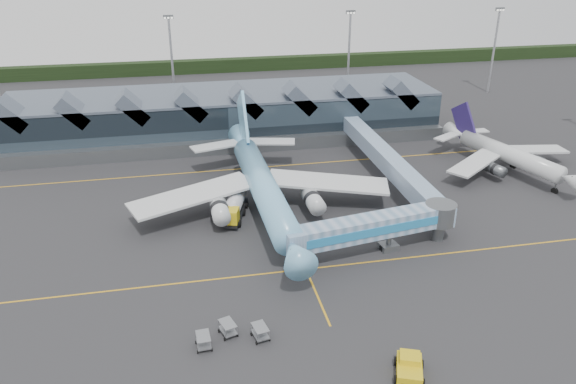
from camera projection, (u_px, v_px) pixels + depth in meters
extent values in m
plane|color=#262628|center=(293.00, 239.00, 80.35)|extent=(260.00, 260.00, 0.00)
cube|color=gold|center=(306.00, 269.00, 73.23)|extent=(120.00, 0.25, 0.01)
cube|color=gold|center=(262.00, 167.00, 105.27)|extent=(120.00, 0.25, 0.01)
cube|color=gold|center=(280.00, 209.00, 89.25)|extent=(0.25, 60.00, 0.01)
cube|color=black|center=(221.00, 65.00, 177.41)|extent=(260.00, 4.00, 4.00)
cube|color=black|center=(224.00, 115.00, 120.28)|extent=(90.00, 20.00, 9.00)
cube|color=#4E5868|center=(223.00, 94.00, 118.31)|extent=(90.00, 20.00, 0.60)
cube|color=slate|center=(230.00, 146.00, 111.83)|extent=(90.00, 2.50, 2.60)
cube|color=#4E5868|center=(13.00, 114.00, 104.78)|extent=(6.43, 6.00, 6.43)
cube|color=#4E5868|center=(74.00, 110.00, 106.78)|extent=(6.43, 6.00, 6.43)
cube|color=#4E5868|center=(134.00, 107.00, 108.78)|extent=(6.43, 6.00, 6.43)
cube|color=#4E5868|center=(191.00, 104.00, 110.77)|extent=(6.43, 6.00, 6.43)
cube|color=#4E5868|center=(246.00, 101.00, 112.77)|extent=(6.43, 6.00, 6.43)
cube|color=#4E5868|center=(299.00, 98.00, 114.77)|extent=(6.43, 6.00, 6.43)
cube|color=#4E5868|center=(351.00, 95.00, 116.76)|extent=(6.43, 6.00, 6.43)
cube|color=#4E5868|center=(401.00, 92.00, 118.76)|extent=(6.43, 6.00, 6.43)
cylinder|color=#95969D|center=(172.00, 64.00, 137.11)|extent=(0.56, 0.56, 22.00)
cube|color=slate|center=(168.00, 17.00, 132.50)|extent=(2.40, 0.50, 0.90)
cylinder|color=#95969D|center=(349.00, 56.00, 145.27)|extent=(0.56, 0.56, 22.00)
cube|color=slate|center=(351.00, 12.00, 140.67)|extent=(2.40, 0.50, 0.90)
cylinder|color=#95969D|center=(494.00, 52.00, 150.75)|extent=(0.56, 0.56, 22.00)
cube|color=slate|center=(500.00, 9.00, 146.15)|extent=(2.40, 0.50, 0.90)
cylinder|color=#71B7E6|center=(264.00, 188.00, 85.73)|extent=(5.23, 34.14, 4.20)
cone|color=#71B7E6|center=(295.00, 253.00, 68.11)|extent=(4.37, 5.96, 4.20)
cube|color=black|center=(297.00, 250.00, 67.09)|extent=(1.61, 0.38, 0.48)
cone|color=#71B7E6|center=(242.00, 141.00, 104.08)|extent=(4.43, 7.90, 4.20)
cube|color=silver|center=(193.00, 195.00, 85.05)|extent=(20.10, 12.40, 1.39)
cube|color=silver|center=(328.00, 182.00, 89.53)|extent=(20.09, 11.41, 1.39)
cylinder|color=silver|center=(220.00, 210.00, 82.83)|extent=(2.78, 5.91, 2.60)
cylinder|color=silver|center=(313.00, 200.00, 85.82)|extent=(2.78, 5.91, 2.60)
cube|color=#71B7E6|center=(243.00, 122.00, 100.53)|extent=(0.82, 10.76, 11.57)
cube|color=silver|center=(215.00, 146.00, 101.71)|extent=(9.35, 5.65, 0.28)
cube|color=silver|center=(271.00, 142.00, 103.87)|extent=(9.27, 5.18, 0.28)
cylinder|color=slate|center=(288.00, 260.00, 72.93)|extent=(0.31, 0.31, 2.43)
cylinder|color=slate|center=(240.00, 205.00, 87.66)|extent=(0.31, 0.31, 2.43)
cylinder|color=slate|center=(284.00, 201.00, 89.15)|extent=(0.31, 0.31, 2.43)
cylinder|color=black|center=(288.00, 265.00, 73.26)|extent=(0.54, 1.57, 1.56)
cylinder|color=silver|center=(510.00, 155.00, 101.69)|extent=(9.18, 21.85, 3.12)
cone|color=silver|center=(571.00, 180.00, 91.42)|extent=(4.06, 4.48, 3.12)
cube|color=black|center=(575.00, 177.00, 90.77)|extent=(1.23, 0.66, 0.48)
cone|color=silver|center=(457.00, 133.00, 112.37)|extent=(4.41, 5.68, 3.12)
cube|color=silver|center=(475.00, 163.00, 99.61)|extent=(13.01, 10.70, 1.04)
cube|color=silver|center=(533.00, 149.00, 105.83)|extent=(13.10, 4.41, 1.04)
cylinder|color=slate|center=(496.00, 169.00, 98.92)|extent=(2.92, 4.14, 1.94)
cylinder|color=slate|center=(534.00, 160.00, 103.07)|extent=(2.92, 4.14, 1.94)
cube|color=#281B53|center=(463.00, 120.00, 110.15)|extent=(2.44, 6.86, 7.61)
cube|color=silver|center=(447.00, 137.00, 110.12)|extent=(6.24, 4.90, 0.26)
cube|color=silver|center=(474.00, 131.00, 113.11)|extent=(6.04, 2.44, 0.26)
cylinder|color=slate|center=(555.00, 188.00, 94.45)|extent=(0.29, 0.29, 1.81)
cylinder|color=slate|center=(493.00, 168.00, 102.34)|extent=(0.29, 0.29, 1.81)
cylinder|color=slate|center=(514.00, 163.00, 104.60)|extent=(0.29, 0.29, 1.81)
cylinder|color=black|center=(554.00, 191.00, 94.70)|extent=(0.78, 1.24, 1.16)
cube|color=#6589A9|center=(371.00, 227.00, 75.13)|extent=(20.24, 6.24, 2.90)
cube|color=#247EB7|center=(376.00, 232.00, 73.82)|extent=(19.77, 3.39, 1.20)
cube|color=#6589A9|center=(294.00, 241.00, 71.56)|extent=(3.09, 3.59, 3.00)
cylinder|color=slate|center=(389.00, 236.00, 76.98)|extent=(0.70, 0.70, 4.15)
cube|color=slate|center=(388.00, 246.00, 77.66)|extent=(2.70, 2.37, 0.90)
cylinder|color=black|center=(382.00, 248.00, 77.37)|extent=(0.54, 0.95, 0.90)
cylinder|color=black|center=(395.00, 246.00, 78.02)|extent=(0.54, 0.95, 0.90)
cylinder|color=slate|center=(440.00, 213.00, 78.71)|extent=(4.40, 4.40, 3.00)
cylinder|color=slate|center=(439.00, 226.00, 79.58)|extent=(1.80, 1.80, 4.15)
cube|color=black|center=(235.00, 212.00, 86.45)|extent=(5.30, 9.97, 0.54)
cube|color=gold|center=(230.00, 216.00, 82.68)|extent=(3.15, 3.01, 2.36)
cube|color=black|center=(228.00, 216.00, 81.68)|extent=(2.30, 0.85, 1.07)
cylinder|color=silver|center=(236.00, 200.00, 87.00)|extent=(4.19, 6.67, 2.46)
sphere|color=silver|center=(239.00, 192.00, 89.81)|extent=(2.36, 2.36, 2.36)
sphere|color=silver|center=(232.00, 209.00, 84.19)|extent=(2.36, 2.36, 2.36)
cylinder|color=black|center=(222.00, 223.00, 83.77)|extent=(0.67, 1.13, 1.07)
cylinder|color=black|center=(240.00, 224.00, 83.53)|extent=(0.67, 1.13, 1.07)
cylinder|color=black|center=(227.00, 212.00, 87.16)|extent=(0.67, 1.13, 1.07)
cylinder|color=black|center=(244.00, 213.00, 86.92)|extent=(0.67, 1.13, 1.07)
cylinder|color=black|center=(230.00, 204.00, 89.58)|extent=(0.67, 1.13, 1.07)
cylinder|color=black|center=(247.00, 205.00, 89.34)|extent=(0.67, 1.13, 1.07)
cube|color=gold|center=(409.00, 369.00, 55.28)|extent=(3.74, 4.62, 1.11)
cube|color=gold|center=(410.00, 358.00, 55.53)|extent=(2.51, 2.39, 0.78)
cylinder|color=black|center=(396.00, 380.00, 54.43)|extent=(0.64, 0.95, 0.89)
cylinder|color=black|center=(423.00, 383.00, 54.03)|extent=(0.64, 0.95, 0.89)
cylinder|color=black|center=(396.00, 361.00, 56.82)|extent=(0.64, 0.95, 0.89)
cylinder|color=black|center=(422.00, 364.00, 56.42)|extent=(0.64, 0.95, 0.89)
cube|color=gray|center=(228.00, 330.00, 61.07)|extent=(2.01, 2.53, 0.15)
cube|color=gray|center=(228.00, 323.00, 60.68)|extent=(2.01, 2.53, 0.08)
cylinder|color=black|center=(231.00, 327.00, 62.20)|extent=(0.22, 0.38, 0.36)
cube|color=gray|center=(260.00, 334.00, 60.49)|extent=(1.83, 2.45, 0.15)
cube|color=gray|center=(260.00, 327.00, 60.09)|extent=(1.83, 2.45, 0.08)
cylinder|color=black|center=(264.00, 331.00, 61.59)|extent=(0.19, 0.38, 0.36)
cube|color=gray|center=(204.00, 343.00, 59.15)|extent=(1.53, 2.28, 0.15)
cube|color=gray|center=(203.00, 336.00, 58.75)|extent=(1.53, 2.28, 0.08)
cylinder|color=black|center=(210.00, 340.00, 60.19)|extent=(0.14, 0.37, 0.36)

